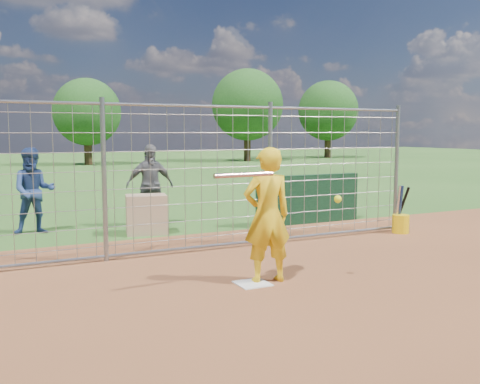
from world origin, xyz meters
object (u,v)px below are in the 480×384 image
equipment_bin (146,214)px  bucket_with_bats (401,221)px  bystander_b (150,185)px  bystander_a (34,191)px  batter (267,215)px

equipment_bin → bucket_with_bats: (4.69, -2.21, -0.15)m
bystander_b → bucket_with_bats: 5.36m
bystander_a → equipment_bin: 2.32m
bystander_b → equipment_bin: 1.02m
batter → equipment_bin: batter is taller
bystander_a → bucket_with_bats: bystander_a is taller
bucket_with_bats → equipment_bin: bearing=154.7°
batter → bystander_b: batter is taller
batter → bystander_a: (-2.53, 5.16, -0.06)m
equipment_bin → bucket_with_bats: bearing=-13.7°
bystander_a → bucket_with_bats: size_ratio=1.79×
bystander_b → bucket_with_bats: bearing=-35.5°
bystander_b → bucket_with_bats: (4.36, -3.04, -0.65)m
batter → bucket_with_bats: bearing=-148.2°
batter → bucket_with_bats: (4.20, 1.92, -0.68)m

